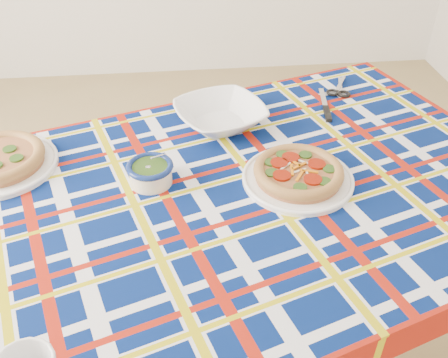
{
  "coord_description": "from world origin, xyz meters",
  "views": [
    {
      "loc": [
        0.2,
        -1.22,
        1.49
      ],
      "look_at": [
        0.3,
        -0.24,
        0.74
      ],
      "focal_mm": 40.0,
      "sensor_mm": 36.0,
      "label": 1
    }
  ],
  "objects_px": {
    "dining_table": "(232,215)",
    "main_focaccia_plate": "(298,172)",
    "pesto_bowl": "(150,171)",
    "serving_bowl": "(220,115)"
  },
  "relations": [
    {
      "from": "pesto_bowl",
      "to": "serving_bowl",
      "type": "xyz_separation_m",
      "value": [
        0.2,
        0.26,
        -0.0
      ]
    },
    {
      "from": "pesto_bowl",
      "to": "main_focaccia_plate",
      "type": "bearing_deg",
      "value": -5.01
    },
    {
      "from": "dining_table",
      "to": "pesto_bowl",
      "type": "bearing_deg",
      "value": 144.9
    },
    {
      "from": "main_focaccia_plate",
      "to": "pesto_bowl",
      "type": "distance_m",
      "value": 0.37
    },
    {
      "from": "pesto_bowl",
      "to": "dining_table",
      "type": "bearing_deg",
      "value": -16.88
    },
    {
      "from": "main_focaccia_plate",
      "to": "pesto_bowl",
      "type": "bearing_deg",
      "value": 174.99
    },
    {
      "from": "main_focaccia_plate",
      "to": "pesto_bowl",
      "type": "relative_size",
      "value": 2.49
    },
    {
      "from": "dining_table",
      "to": "serving_bowl",
      "type": "height_order",
      "value": "serving_bowl"
    },
    {
      "from": "dining_table",
      "to": "main_focaccia_plate",
      "type": "distance_m",
      "value": 0.2
    },
    {
      "from": "dining_table",
      "to": "main_focaccia_plate",
      "type": "bearing_deg",
      "value": -9.06
    }
  ]
}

